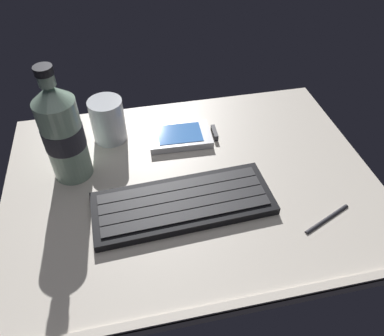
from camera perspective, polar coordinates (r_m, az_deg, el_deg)
name	(u,v)px	position (r cm, az deg, el deg)	size (l,w,h in cm)	color
ground_plane	(192,185)	(65.39, 0.04, -2.65)	(64.00, 48.00, 2.80)	beige
keyboard	(183,203)	(60.30, -1.38, -5.39)	(29.47, 12.31, 1.70)	black
handheld_device	(183,136)	(72.76, -1.36, 4.95)	(13.02, 8.09, 1.50)	silver
juice_cup	(108,122)	(72.81, -12.74, 6.94)	(6.40, 6.40, 8.50)	silver
water_bottle	(63,133)	(63.79, -19.25, 5.14)	(6.73, 6.73, 20.80)	#9EC1A8
stylus_pen	(327,218)	(62.66, 20.08, -7.22)	(0.70, 0.70, 9.50)	#26262B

